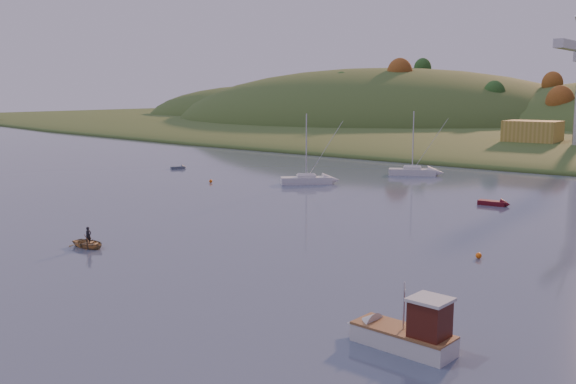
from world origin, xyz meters
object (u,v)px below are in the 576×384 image
Objects in this scene: canoe at (89,243)px; red_tender at (498,204)px; grey_dinghy at (181,167)px; sailboat_near at (306,179)px; sailboat_far at (412,171)px; fishing_boat at (396,330)px.

red_tender reaches higher than canoe.
canoe is 57.39m from grey_dinghy.
sailboat_near is 3.50× the size of grey_dinghy.
sailboat_near is 1.00× the size of sailboat_far.
red_tender is 1.31× the size of grey_dinghy.
sailboat_far is at bearing -2.01° from canoe.
sailboat_near is at bearing 174.75° from red_tender.
sailboat_far reaches higher than canoe.
sailboat_far is at bearing -35.03° from grey_dinghy.
sailboat_far is 2.93× the size of canoe.
canoe is (0.08, -61.51, -0.32)m from sailboat_far.
sailboat_far is at bearing -59.49° from fishing_boat.
fishing_boat is at bearing -97.31° from canoe.
grey_dinghy reaches higher than canoe.
red_tender is (21.03, 42.65, -0.10)m from canoe.
sailboat_near is at bearing 8.28° from canoe.
sailboat_near is 2.68× the size of red_tender.
red_tender is 57.52m from grey_dinghy.
fishing_boat is 0.65× the size of sailboat_near.
canoe is 47.55m from red_tender.
sailboat_near is 28.65m from grey_dinghy.
canoe is at bearing -116.49° from sailboat_far.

